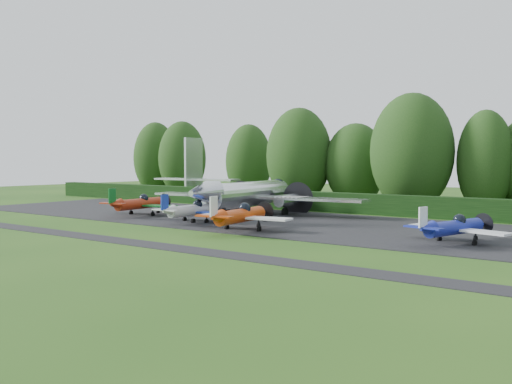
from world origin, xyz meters
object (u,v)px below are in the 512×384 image
Objects in this scene: light_plane_red at (140,203)px; light_plane_orange at (241,215)px; light_plane_blue at (454,227)px; transport_plane at (246,194)px; light_plane_white at (193,210)px.

light_plane_red is 0.98× the size of light_plane_orange.
light_plane_blue is (30.02, -0.39, -0.10)m from light_plane_red.
light_plane_orange is at bearing -47.82° from transport_plane.
light_plane_blue is at bearing 5.67° from light_plane_red.
light_plane_red is 1.09× the size of light_plane_blue.
light_plane_orange is (7.45, -10.25, -0.88)m from transport_plane.
light_plane_blue is at bearing 19.56° from light_plane_orange.
light_plane_white reaches higher than light_plane_blue.
transport_plane is at bearing 93.95° from light_plane_white.
light_plane_red reaches higher than light_plane_blue.
light_plane_red is (-7.65, -6.76, -0.90)m from transport_plane.
light_plane_orange is (15.11, -3.49, 0.03)m from light_plane_red.
light_plane_orange is at bearing -6.60° from light_plane_red.
light_plane_white is (0.54, -8.05, -0.99)m from transport_plane.
light_plane_orange reaches higher than light_plane_white.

